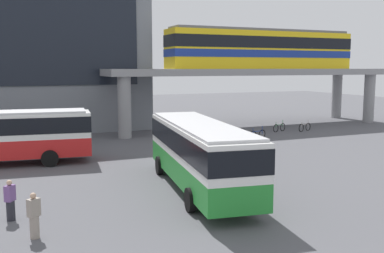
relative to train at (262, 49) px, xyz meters
The scene contains 10 objects.
ground_plane 18.84m from the train, 150.89° to the right, with size 120.00×120.00×0.00m, color #515156.
elevated_platform 3.14m from the train, behind, with size 28.76×6.53×5.65m.
train is the anchor object (origin of this frame).
bus_main 25.36m from the train, 128.83° to the right, with size 4.12×11.29×3.22m.
bicycle_orange 12.38m from the train, 157.85° to the right, with size 1.70×0.69×1.04m.
bicycle_silver 9.00m from the train, 73.65° to the right, with size 1.72×0.62×1.04m.
bicycle_green 8.53m from the train, 100.28° to the right, with size 1.70×0.67×1.04m.
bicycle_blue 11.30m from the train, 123.78° to the right, with size 1.76×0.46×1.04m.
pedestrian_walking_across 33.09m from the train, 135.74° to the right, with size 0.48×0.44×1.60m.
pedestrian_near_building 32.12m from the train, 139.57° to the right, with size 0.44×0.48×1.58m.
Camera 1 is at (-9.02, -19.84, 5.82)m, focal length 41.88 mm.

